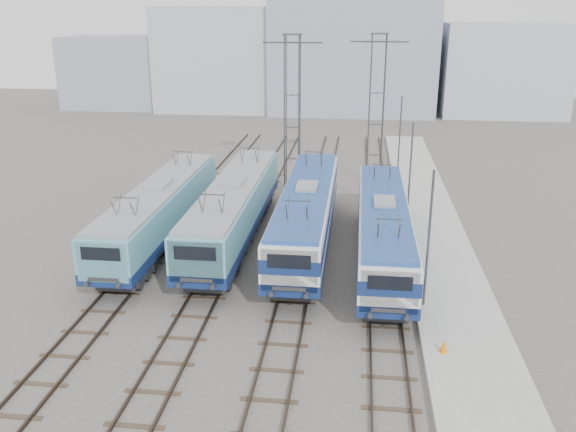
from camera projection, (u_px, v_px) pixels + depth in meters
The scene contains 16 objects.
ground at pixel (241, 320), 28.58m from camera, with size 160.00×160.00×0.00m, color #514C47.
platform at pixel (442, 260), 34.92m from camera, with size 4.00×70.00×0.30m, color #9E9E99.
locomotive_far_left at pixel (159, 209), 37.17m from camera, with size 2.82×17.82×3.35m.
locomotive_center_left at pixel (234, 207), 37.29m from camera, with size 2.94×18.56×3.49m.
locomotive_center_right at pixel (306, 211), 36.38m from camera, with size 2.91×18.43×3.46m.
locomotive_far_right at pixel (383, 227), 34.12m from camera, with size 2.78×17.55×3.30m.
catenary_tower_west at pixel (292, 106), 47.09m from camera, with size 4.50×1.20×12.00m.
catenary_tower_east at pixel (376, 104), 48.26m from camera, with size 4.50×1.20×12.00m.
mast_front at pixel (428, 243), 28.38m from camera, with size 0.12×0.12×7.00m, color #3F4247.
mast_mid at pixel (410, 176), 39.65m from camera, with size 0.12×0.12×7.00m, color #3F4247.
mast_rear at pixel (400, 139), 50.92m from camera, with size 0.12×0.12×7.00m, color #3F4247.
safety_cone at pixel (444, 346), 25.25m from camera, with size 0.34×0.34×0.59m, color orange.
building_west at pixel (225, 59), 86.09m from camera, with size 18.00×12.00×14.00m, color #A6ACB8.
building_center at pixel (353, 45), 83.46m from camera, with size 22.00×14.00×18.00m, color #8792A5.
building_east at pixel (501, 69), 82.23m from camera, with size 16.00×12.00×12.00m, color #A6ACB8.
building_far_west at pixel (118, 72), 88.50m from camera, with size 14.00×10.00×10.00m, color #8792A5.
Camera 1 is at (5.17, -25.02, 13.90)m, focal length 38.00 mm.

